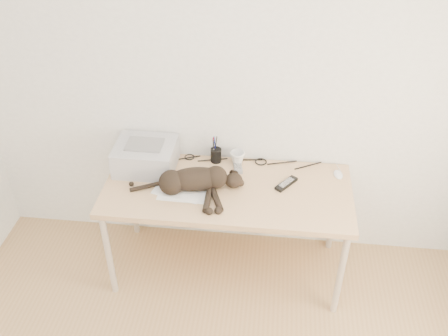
# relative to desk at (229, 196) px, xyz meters

# --- Properties ---
(wall_back) EXTENTS (3.50, 0.00, 3.50)m
(wall_back) POSITION_rel_desk_xyz_m (0.00, 0.27, 0.69)
(wall_back) COLOR white
(wall_back) RESTS_ON floor
(desk) EXTENTS (1.60, 0.70, 0.74)m
(desk) POSITION_rel_desk_xyz_m (0.00, 0.00, 0.00)
(desk) COLOR tan
(desk) RESTS_ON floor
(printer) EXTENTS (0.40, 0.34, 0.19)m
(printer) POSITION_rel_desk_xyz_m (-0.57, 0.08, 0.22)
(printer) COLOR #B7B7BC
(printer) RESTS_ON desk
(papers) EXTENTS (0.37, 0.29, 0.01)m
(papers) POSITION_rel_desk_xyz_m (-0.29, -0.14, 0.14)
(papers) COLOR white
(papers) RESTS_ON desk
(cat) EXTENTS (0.73, 0.35, 0.17)m
(cat) POSITION_rel_desk_xyz_m (-0.22, -0.13, 0.21)
(cat) COLOR black
(cat) RESTS_ON desk
(mug) EXTENTS (0.13, 0.13, 0.09)m
(mug) POSITION_rel_desk_xyz_m (0.04, 0.19, 0.18)
(mug) COLOR white
(mug) RESTS_ON desk
(pen_cup) EXTENTS (0.07, 0.07, 0.19)m
(pen_cup) POSITION_rel_desk_xyz_m (-0.11, 0.20, 0.19)
(pen_cup) COLOR black
(pen_cup) RESTS_ON desk
(remote_grey) EXTENTS (0.09, 0.20, 0.02)m
(remote_grey) POSITION_rel_desk_xyz_m (0.04, 0.16, 0.14)
(remote_grey) COLOR gray
(remote_grey) RESTS_ON desk
(remote_black) EXTENTS (0.15, 0.18, 0.02)m
(remote_black) POSITION_rel_desk_xyz_m (0.38, -0.01, 0.14)
(remote_black) COLOR black
(remote_black) RESTS_ON desk
(mouse) EXTENTS (0.07, 0.11, 0.03)m
(mouse) POSITION_rel_desk_xyz_m (0.72, 0.14, 0.15)
(mouse) COLOR white
(mouse) RESTS_ON desk
(cable_tangle) EXTENTS (1.36, 0.08, 0.01)m
(cable_tangle) POSITION_rel_desk_xyz_m (0.00, 0.22, 0.14)
(cable_tangle) COLOR black
(cable_tangle) RESTS_ON desk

